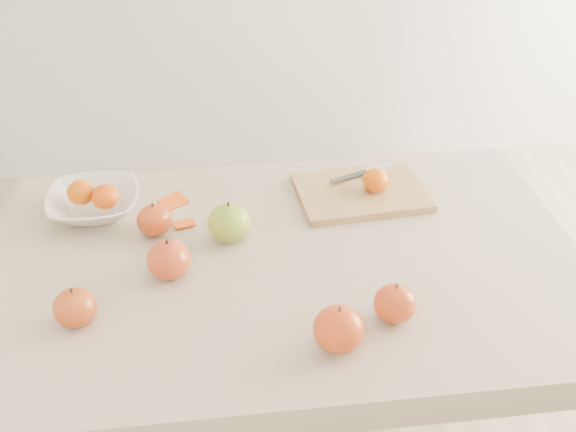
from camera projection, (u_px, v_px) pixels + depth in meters
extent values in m
cube|color=beige|center=(291.00, 266.00, 1.49)|extent=(1.20, 0.80, 0.04)
cylinder|color=#BCAA8E|center=(73.00, 317.00, 1.92)|extent=(0.06, 0.06, 0.71)
cylinder|color=#BCAA8E|center=(465.00, 284.00, 2.03)|extent=(0.06, 0.06, 0.71)
cube|color=tan|center=(361.00, 192.00, 1.67)|extent=(0.31, 0.24, 0.02)
ellipsoid|color=orange|center=(376.00, 180.00, 1.65)|extent=(0.06, 0.06, 0.05)
imported|color=white|center=(94.00, 203.00, 1.60)|extent=(0.20, 0.20, 0.05)
ellipsoid|color=#D86807|center=(81.00, 192.00, 1.60)|extent=(0.06, 0.06, 0.05)
ellipsoid|color=#E05B07|center=(105.00, 197.00, 1.58)|extent=(0.06, 0.06, 0.05)
cube|color=#D84A0F|center=(173.00, 203.00, 1.65)|extent=(0.07, 0.07, 0.01)
cube|color=#E14D0F|center=(184.00, 225.00, 1.57)|extent=(0.05, 0.04, 0.01)
cube|color=silver|center=(379.00, 169.00, 1.73)|extent=(0.08, 0.05, 0.01)
cube|color=#393A40|center=(349.00, 177.00, 1.70)|extent=(0.09, 0.05, 0.00)
ellipsoid|color=olive|center=(229.00, 223.00, 1.51)|extent=(0.09, 0.09, 0.08)
ellipsoid|color=maroon|center=(154.00, 220.00, 1.53)|extent=(0.08, 0.08, 0.07)
ellipsoid|color=maroon|center=(169.00, 260.00, 1.40)|extent=(0.09, 0.09, 0.08)
ellipsoid|color=maroon|center=(75.00, 307.00, 1.29)|extent=(0.08, 0.08, 0.07)
ellipsoid|color=#981A07|center=(395.00, 303.00, 1.30)|extent=(0.08, 0.08, 0.07)
ellipsoid|color=#A11E12|center=(339.00, 329.00, 1.24)|extent=(0.09, 0.09, 0.08)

